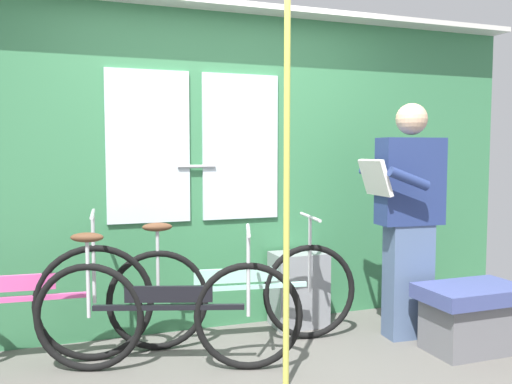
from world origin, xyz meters
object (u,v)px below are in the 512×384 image
(trash_bin_by_wall, at_px, (299,289))
(bench_seat_corner, at_px, (472,316))
(handrail_pole, at_px, (287,180))
(bicycle_leaning_behind, at_px, (6,306))
(passenger_reading_newspaper, at_px, (408,215))
(bicycle_near_door, at_px, (168,313))
(bicycle_by_pole, at_px, (235,293))

(trash_bin_by_wall, bearing_deg, bench_seat_corner, -45.22)
(handrail_pole, bearing_deg, bicycle_leaning_behind, 151.91)
(passenger_reading_newspaper, relative_size, handrail_pole, 0.71)
(bicycle_near_door, bearing_deg, bicycle_leaning_behind, 177.17)
(bicycle_by_pole, height_order, bench_seat_corner, bicycle_by_pole)
(bicycle_near_door, bearing_deg, handrail_pole, -19.14)
(bicycle_near_door, relative_size, bicycle_by_pole, 0.90)
(bicycle_near_door, xyz_separation_m, bicycle_by_pole, (0.53, 0.29, 0.01))
(bench_seat_corner, bearing_deg, bicycle_near_door, 169.47)
(bicycle_near_door, bearing_deg, trash_bin_by_wall, 43.10)
(bicycle_by_pole, distance_m, bench_seat_corner, 1.62)
(bicycle_near_door, height_order, bicycle_leaning_behind, bicycle_leaning_behind)
(bicycle_leaning_behind, xyz_separation_m, passenger_reading_newspaper, (2.69, -0.35, 0.49))
(trash_bin_by_wall, distance_m, handrail_pole, 1.43)
(bicycle_near_door, height_order, handrail_pole, handrail_pole)
(passenger_reading_newspaper, bearing_deg, handrail_pole, 26.51)
(trash_bin_by_wall, height_order, handrail_pole, handrail_pole)
(trash_bin_by_wall, relative_size, bench_seat_corner, 0.82)
(bicycle_leaning_behind, distance_m, trash_bin_by_wall, 2.06)
(handrail_pole, relative_size, bench_seat_corner, 3.41)
(bicycle_by_pole, relative_size, trash_bin_by_wall, 3.06)
(bicycle_near_door, height_order, trash_bin_by_wall, bicycle_near_door)
(bicycle_near_door, distance_m, passenger_reading_newspaper, 1.83)
(bicycle_near_door, bearing_deg, bench_seat_corner, 7.74)
(bicycle_near_door, bearing_deg, passenger_reading_newspaper, 18.72)
(passenger_reading_newspaper, bearing_deg, bench_seat_corner, 127.12)
(bicycle_by_pole, bearing_deg, bicycle_near_door, -143.18)
(handrail_pole, bearing_deg, trash_bin_by_wall, 61.88)
(bench_seat_corner, bearing_deg, passenger_reading_newspaper, 122.81)
(bicycle_near_door, xyz_separation_m, passenger_reading_newspaper, (1.75, 0.01, 0.53))
(passenger_reading_newspaper, bearing_deg, bicycle_near_door, 4.77)
(bicycle_leaning_behind, bearing_deg, passenger_reading_newspaper, -2.77)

